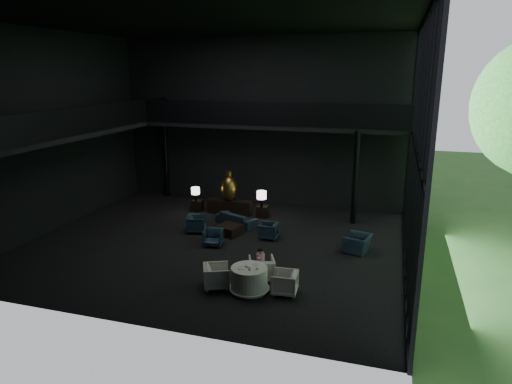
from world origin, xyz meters
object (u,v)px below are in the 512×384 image
(table_lamp_right, at_px, (262,196))
(lounge_armchair_south, at_px, (213,238))
(window_armchair, at_px, (358,242))
(sofa, at_px, (237,218))
(lounge_armchair_east, at_px, (268,231))
(side_table_right, at_px, (263,211))
(bronze_urn, at_px, (229,188))
(child, at_px, (261,256))
(console, at_px, (229,207))
(side_table_left, at_px, (198,205))
(dining_table, at_px, (249,281))
(dining_chair_north, at_px, (262,267))
(coffee_table, at_px, (229,230))
(lounge_armchair_west, at_px, (196,223))
(table_lamp_left, at_px, (195,191))
(dining_chair_east, at_px, (284,282))
(dining_chair_west, at_px, (217,275))

(table_lamp_right, xyz_separation_m, lounge_armchair_south, (-0.82, -3.70, -0.73))
(window_armchair, bearing_deg, sofa, -94.12)
(table_lamp_right, distance_m, lounge_armchair_east, 2.67)
(side_table_right, bearing_deg, window_armchair, -33.38)
(bronze_urn, distance_m, child, 6.88)
(console, xyz_separation_m, side_table_left, (-1.60, 0.00, -0.07))
(console, bearing_deg, dining_table, -65.47)
(bronze_urn, relative_size, dining_chair_north, 1.67)
(coffee_table, bearing_deg, lounge_armchair_east, 0.69)
(console, xyz_separation_m, sofa, (0.84, -1.38, 0.00))
(lounge_armchair_west, xyz_separation_m, window_armchair, (6.50, -0.26, 0.02))
(table_lamp_left, height_order, lounge_armchair_east, table_lamp_left)
(table_lamp_right, relative_size, child, 1.28)
(console, xyz_separation_m, lounge_armchair_west, (-0.45, -2.70, 0.04))
(lounge_armchair_east, bearing_deg, dining_chair_east, 20.08)
(lounge_armchair_west, height_order, coffee_table, lounge_armchair_west)
(bronze_urn, bearing_deg, window_armchair, -25.95)
(side_table_right, distance_m, child, 6.26)
(table_lamp_left, bearing_deg, dining_table, -54.91)
(window_armchair, distance_m, dining_chair_north, 4.18)
(lounge_armchair_east, bearing_deg, side_table_left, -122.96)
(bronze_urn, relative_size, table_lamp_left, 2.06)
(console, relative_size, lounge_armchair_west, 2.77)
(console, height_order, dining_chair_west, dining_chair_west)
(window_armchair, distance_m, coffee_table, 5.12)
(console, relative_size, table_lamp_left, 3.11)
(side_table_right, bearing_deg, dining_table, -77.11)
(console, xyz_separation_m, child, (3.27, -6.05, 0.40))
(table_lamp_right, bearing_deg, bronze_urn, 173.42)
(lounge_armchair_east, distance_m, coffee_table, 1.64)
(dining_chair_west, bearing_deg, dining_chair_east, -108.61)
(bronze_urn, distance_m, lounge_armchair_south, 4.07)
(lounge_armchair_west, distance_m, lounge_armchair_south, 1.73)
(sofa, bearing_deg, side_table_left, -6.26)
(table_lamp_left, bearing_deg, lounge_armchair_west, -65.53)
(child, bearing_deg, console, -61.60)
(dining_table, bearing_deg, lounge_armchair_east, 97.97)
(coffee_table, distance_m, dining_table, 4.94)
(table_lamp_left, relative_size, window_armchair, 0.74)
(lounge_armchair_west, height_order, dining_chair_north, dining_chair_north)
(sofa, relative_size, dining_chair_west, 2.09)
(console, relative_size, lounge_armchair_south, 3.24)
(dining_chair_west, xyz_separation_m, child, (1.09, 1.02, 0.33))
(dining_chair_north, bearing_deg, console, -84.17)
(dining_chair_east, bearing_deg, side_table_right, -162.76)
(lounge_armchair_west, bearing_deg, sofa, -61.53)
(console, height_order, lounge_armchair_south, console)
(window_armchair, bearing_deg, child, -29.26)
(side_table_right, bearing_deg, lounge_armchair_south, -101.89)
(side_table_right, distance_m, dining_table, 7.15)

